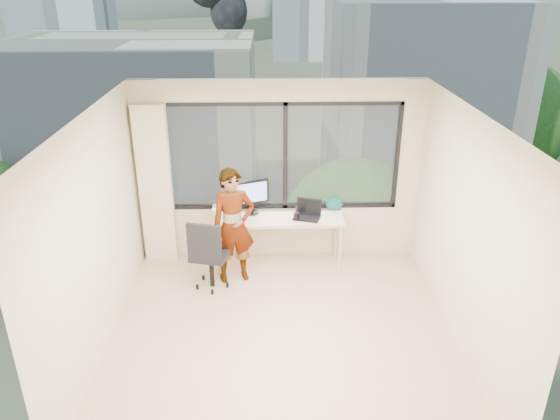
{
  "coord_description": "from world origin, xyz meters",
  "views": [
    {
      "loc": [
        -0.16,
        -5.14,
        3.89
      ],
      "look_at": [
        0.0,
        1.0,
        1.15
      ],
      "focal_mm": 34.36,
      "sensor_mm": 36.0,
      "label": 1
    }
  ],
  "objects_px": {
    "handbag": "(334,204)",
    "monitor": "(252,197)",
    "laptop": "(307,211)",
    "desk": "(279,241)",
    "chair": "(211,252)",
    "person": "(233,226)",
    "game_console": "(223,209)"
  },
  "relations": [
    {
      "from": "handbag",
      "to": "monitor",
      "type": "bearing_deg",
      "value": -162.46
    },
    {
      "from": "laptop",
      "to": "handbag",
      "type": "bearing_deg",
      "value": 51.35
    },
    {
      "from": "desk",
      "to": "chair",
      "type": "bearing_deg",
      "value": -147.93
    },
    {
      "from": "person",
      "to": "chair",
      "type": "bearing_deg",
      "value": -163.58
    },
    {
      "from": "person",
      "to": "handbag",
      "type": "xyz_separation_m",
      "value": [
        1.41,
        0.6,
        0.05
      ]
    },
    {
      "from": "desk",
      "to": "game_console",
      "type": "relative_size",
      "value": 6.29
    },
    {
      "from": "laptop",
      "to": "handbag",
      "type": "distance_m",
      "value": 0.5
    },
    {
      "from": "person",
      "to": "monitor",
      "type": "relative_size",
      "value": 3.22
    },
    {
      "from": "desk",
      "to": "chair",
      "type": "xyz_separation_m",
      "value": [
        -0.91,
        -0.57,
        0.14
      ]
    },
    {
      "from": "monitor",
      "to": "laptop",
      "type": "distance_m",
      "value": 0.8
    },
    {
      "from": "desk",
      "to": "game_console",
      "type": "xyz_separation_m",
      "value": [
        -0.8,
        0.21,
        0.41
      ]
    },
    {
      "from": "game_console",
      "to": "laptop",
      "type": "height_order",
      "value": "laptop"
    },
    {
      "from": "game_console",
      "to": "handbag",
      "type": "height_order",
      "value": "handbag"
    },
    {
      "from": "game_console",
      "to": "laptop",
      "type": "relative_size",
      "value": 0.76
    },
    {
      "from": "person",
      "to": "handbag",
      "type": "height_order",
      "value": "person"
    },
    {
      "from": "handbag",
      "to": "game_console",
      "type": "bearing_deg",
      "value": -166.06
    },
    {
      "from": "monitor",
      "to": "laptop",
      "type": "relative_size",
      "value": 1.32
    },
    {
      "from": "desk",
      "to": "handbag",
      "type": "xyz_separation_m",
      "value": [
        0.8,
        0.22,
        0.47
      ]
    },
    {
      "from": "person",
      "to": "game_console",
      "type": "bearing_deg",
      "value": 91.6
    },
    {
      "from": "monitor",
      "to": "handbag",
      "type": "height_order",
      "value": "monitor"
    },
    {
      "from": "monitor",
      "to": "game_console",
      "type": "bearing_deg",
      "value": 149.51
    },
    {
      "from": "chair",
      "to": "monitor",
      "type": "xyz_separation_m",
      "value": [
        0.54,
        0.71,
        0.48
      ]
    },
    {
      "from": "person",
      "to": "laptop",
      "type": "distance_m",
      "value": 1.06
    },
    {
      "from": "game_console",
      "to": "handbag",
      "type": "bearing_deg",
      "value": -1.23
    },
    {
      "from": "chair",
      "to": "handbag",
      "type": "relative_size",
      "value": 4.06
    },
    {
      "from": "chair",
      "to": "person",
      "type": "relative_size",
      "value": 0.65
    },
    {
      "from": "chair",
      "to": "laptop",
      "type": "bearing_deg",
      "value": 34.72
    },
    {
      "from": "desk",
      "to": "laptop",
      "type": "xyz_separation_m",
      "value": [
        0.39,
        -0.06,
        0.49
      ]
    },
    {
      "from": "desk",
      "to": "laptop",
      "type": "height_order",
      "value": "laptop"
    },
    {
      "from": "chair",
      "to": "monitor",
      "type": "bearing_deg",
      "value": 66.13
    },
    {
      "from": "handbag",
      "to": "chair",
      "type": "bearing_deg",
      "value": -141.5
    },
    {
      "from": "person",
      "to": "monitor",
      "type": "height_order",
      "value": "person"
    }
  ]
}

